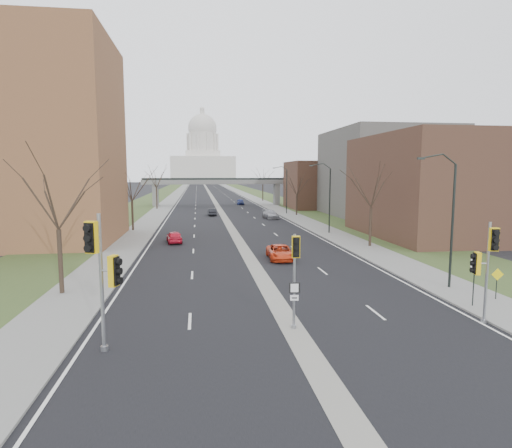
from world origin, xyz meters
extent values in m
plane|color=black|center=(0.00, 0.00, 0.00)|extent=(700.00, 700.00, 0.00)
cube|color=black|center=(0.00, 150.00, 0.01)|extent=(20.00, 600.00, 0.01)
cube|color=gray|center=(0.00, 150.00, 0.00)|extent=(1.20, 600.00, 0.02)
cube|color=gray|center=(12.00, 150.00, 0.06)|extent=(4.00, 600.00, 0.12)
cube|color=gray|center=(-12.00, 150.00, 0.06)|extent=(4.00, 600.00, 0.12)
cube|color=#2E4620|center=(18.00, 150.00, 0.05)|extent=(8.00, 600.00, 0.10)
cube|color=#2E4620|center=(-18.00, 150.00, 0.05)|extent=(8.00, 600.00, 0.10)
cube|color=#4D3224|center=(24.00, 28.00, 6.00)|extent=(16.00, 20.00, 12.00)
cube|color=#5B5953|center=(28.00, 52.00, 7.50)|extent=(18.00, 22.00, 15.00)
cube|color=#4D3224|center=(22.00, 70.00, 5.00)|extent=(14.00, 14.00, 10.00)
cube|color=slate|center=(-14.00, 80.00, 2.50)|extent=(1.20, 2.50, 5.00)
cube|color=slate|center=(14.00, 80.00, 2.50)|extent=(1.20, 2.50, 5.00)
cube|color=slate|center=(0.00, 80.00, 5.50)|extent=(34.00, 3.00, 1.00)
cube|color=black|center=(0.00, 80.00, 6.20)|extent=(34.00, 0.15, 0.50)
cube|color=silver|center=(0.00, 320.00, 10.00)|extent=(48.00, 42.00, 20.00)
cube|color=silver|center=(0.00, 320.00, 22.00)|extent=(26.00, 26.00, 5.00)
cylinder|color=silver|center=(0.00, 320.00, 31.00)|extent=(22.00, 22.00, 14.00)
sphere|color=silver|center=(0.00, 320.00, 42.00)|extent=(22.00, 22.00, 22.00)
cylinder|color=silver|center=(0.00, 320.00, 53.50)|extent=(3.60, 3.60, 4.50)
cylinder|color=black|center=(11.80, 6.00, 4.12)|extent=(0.16, 0.16, 8.00)
cube|color=black|center=(9.50, 6.00, 8.47)|extent=(0.45, 0.18, 0.14)
cylinder|color=black|center=(11.80, 32.00, 4.12)|extent=(0.16, 0.16, 8.00)
cube|color=black|center=(9.50, 32.00, 8.47)|extent=(0.45, 0.18, 0.14)
cylinder|color=black|center=(11.80, 58.00, 4.12)|extent=(0.16, 0.16, 8.00)
cube|color=black|center=(9.50, 58.00, 8.47)|extent=(0.45, 0.18, 0.14)
cylinder|color=#382B21|center=(-13.00, 8.00, 2.12)|extent=(0.28, 0.28, 4.00)
cylinder|color=#382B21|center=(-13.00, 38.00, 2.00)|extent=(0.28, 0.28, 3.75)
cylinder|color=#382B21|center=(-13.00, 72.00, 2.25)|extent=(0.28, 0.28, 4.25)
cylinder|color=#382B21|center=(13.00, 22.00, 2.12)|extent=(0.28, 0.28, 4.00)
cylinder|color=#382B21|center=(13.00, 55.00, 1.87)|extent=(0.28, 0.28, 3.50)
cylinder|color=#382B21|center=(13.00, 95.00, 2.25)|extent=(0.28, 0.28, 4.25)
cylinder|color=gray|center=(-8.55, -1.20, 2.96)|extent=(0.16, 0.16, 5.91)
cylinder|color=gray|center=(-8.55, -1.20, 0.11)|extent=(0.32, 0.32, 0.23)
cube|color=#E6B80D|center=(-8.75, -1.74, 5.00)|extent=(0.60, 0.59, 1.31)
cube|color=#E6B80D|center=(-8.02, -1.39, 3.52)|extent=(0.59, 0.60, 1.31)
cylinder|color=gray|center=(0.07, 0.32, 2.33)|extent=(0.13, 0.13, 4.67)
cylinder|color=gray|center=(0.07, 0.32, 0.09)|extent=(0.25, 0.25, 0.18)
cube|color=#E6B80D|center=(0.03, -0.13, 4.13)|extent=(0.41, 0.39, 1.03)
cube|color=black|center=(0.07, 0.32, 2.06)|extent=(0.54, 0.08, 0.54)
cube|color=silver|center=(0.07, 0.32, 1.57)|extent=(0.41, 0.07, 0.27)
cylinder|color=gray|center=(9.80, -0.25, 2.58)|extent=(0.14, 0.14, 5.16)
cylinder|color=gray|center=(9.80, -0.25, 0.10)|extent=(0.28, 0.28, 0.20)
cube|color=#E6B80D|center=(9.69, -0.73, 4.37)|extent=(0.49, 0.48, 1.14)
cube|color=#E6B80D|center=(9.32, -0.14, 3.08)|extent=(0.48, 0.49, 1.14)
cylinder|color=black|center=(10.81, 2.15, 1.31)|extent=(0.06, 0.06, 2.37)
cube|color=silver|center=(10.81, 2.15, 2.49)|extent=(0.59, 0.08, 0.75)
cylinder|color=black|center=(12.97, 3.10, 0.87)|extent=(0.06, 0.06, 1.50)
cube|color=#DBC10C|center=(12.97, 3.10, 1.62)|extent=(0.73, 0.11, 0.73)
imported|color=red|center=(-7.09, 27.46, 0.65)|extent=(2.03, 3.98, 1.30)
imported|color=black|center=(-2.00, 56.99, 0.63)|extent=(1.52, 3.86, 1.25)
imported|color=red|center=(2.64, 16.96, 0.64)|extent=(2.29, 4.67, 1.28)
imported|color=gray|center=(7.51, 50.50, 0.70)|extent=(2.53, 5.00, 1.39)
imported|color=navy|center=(5.66, 82.79, 0.70)|extent=(1.81, 4.16, 1.40)
camera|label=1|loc=(-4.50, -19.42, 7.57)|focal=30.00mm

